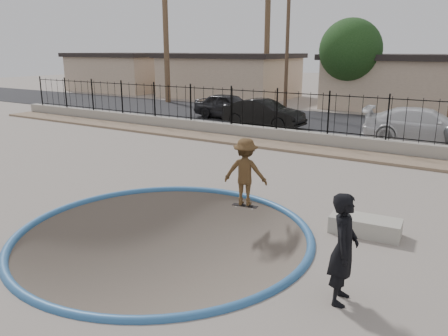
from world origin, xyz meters
TOP-DOWN VIEW (x-y plane):
  - ground at (0.00, 12.00)m, footprint 120.00×120.00m
  - bowl_pit at (0.00, -1.00)m, footprint 6.84×6.84m
  - coping_ring at (0.00, -1.00)m, footprint 7.04×7.04m
  - rock_strip at (0.00, 9.20)m, footprint 42.00×1.60m
  - retaining_wall at (0.00, 10.30)m, footprint 42.00×0.45m
  - fence at (0.00, 10.30)m, footprint 40.00×0.04m
  - street at (0.00, 17.00)m, footprint 90.00×8.00m
  - house_west_far at (-28.00, 26.50)m, footprint 10.60×8.60m
  - house_west at (-15.00, 26.50)m, footprint 11.60×8.60m
  - house_center at (0.00, 26.50)m, footprint 10.60×8.60m
  - palm_left at (-17.00, 20.00)m, footprint 2.30×2.30m
  - palm_mid at (-10.00, 24.00)m, footprint 2.30×2.30m
  - utility_pole_left at (-6.00, 19.00)m, footprint 1.70×0.24m
  - street_tree_left at (-3.00, 23.00)m, footprint 4.32×4.32m
  - skater at (0.72, 1.60)m, footprint 1.33×0.98m
  - skateboard at (0.72, 1.60)m, footprint 0.73×0.29m
  - videographer at (4.40, -1.56)m, footprint 0.57×0.78m
  - concrete_ledge at (4.00, 1.56)m, footprint 1.65×0.83m
  - car_a at (-8.00, 15.00)m, footprint 4.64×2.02m
  - car_b at (-4.76, 13.40)m, footprint 4.67×1.80m
  - car_c at (3.54, 13.40)m, footprint 5.66×2.76m

SIDE VIEW (x-z plane):
  - ground at x=0.00m, z-range -2.20..0.00m
  - bowl_pit at x=0.00m, z-range -0.90..0.90m
  - coping_ring at x=0.00m, z-range -0.10..0.10m
  - street at x=0.00m, z-range 0.00..0.04m
  - skateboard at x=0.72m, z-range 0.02..0.08m
  - rock_strip at x=0.00m, z-range 0.00..0.11m
  - concrete_ledge at x=4.00m, z-range 0.00..0.40m
  - retaining_wall at x=0.00m, z-range 0.00..0.60m
  - car_b at x=-4.76m, z-range 0.04..1.55m
  - car_a at x=-8.00m, z-range 0.04..1.59m
  - car_c at x=3.54m, z-range 0.04..1.62m
  - skater at x=0.72m, z-range 0.00..1.84m
  - videographer at x=4.40m, z-range 0.00..1.96m
  - fence at x=0.00m, z-range 0.60..2.40m
  - house_west at x=-15.00m, z-range 0.02..3.92m
  - house_west_far at x=-28.00m, z-range 0.02..3.92m
  - house_center at x=0.00m, z-range 0.02..3.92m
  - street_tree_left at x=-3.00m, z-range 1.01..7.37m
  - utility_pole_left at x=-6.00m, z-range 0.20..9.20m
  - palm_mid at x=-10.00m, z-range 2.04..11.34m
  - palm_left at x=-17.00m, z-range 2.30..13.60m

